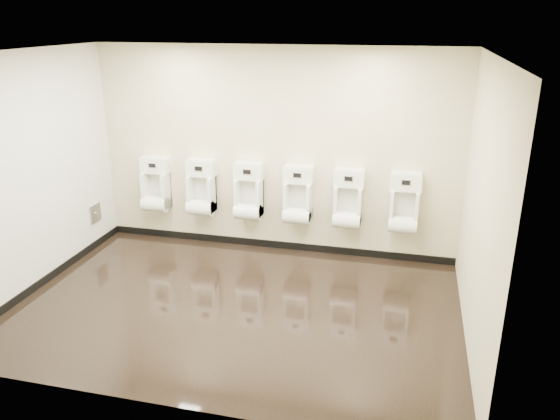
% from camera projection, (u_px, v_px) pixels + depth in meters
% --- Properties ---
extents(ground, '(5.00, 3.50, 0.00)m').
position_uv_depth(ground, '(236.00, 306.00, 6.25)').
color(ground, black).
rests_on(ground, ground).
extents(ceiling, '(5.00, 3.50, 0.00)m').
position_uv_depth(ceiling, '(229.00, 53.00, 5.30)').
color(ceiling, silver).
extents(back_wall, '(5.00, 0.02, 2.80)m').
position_uv_depth(back_wall, '(274.00, 152.00, 7.38)').
color(back_wall, beige).
rests_on(back_wall, ground).
extents(front_wall, '(5.00, 0.02, 2.80)m').
position_uv_depth(front_wall, '(161.00, 257.00, 4.18)').
color(front_wall, beige).
rests_on(front_wall, ground).
extents(left_wall, '(0.02, 3.50, 2.80)m').
position_uv_depth(left_wall, '(28.00, 175.00, 6.34)').
color(left_wall, beige).
rests_on(left_wall, ground).
extents(right_wall, '(0.02, 3.50, 2.80)m').
position_uv_depth(right_wall, '(481.00, 209.00, 5.22)').
color(right_wall, beige).
rests_on(right_wall, ground).
extents(tile_overlay_left, '(0.01, 3.50, 2.80)m').
position_uv_depth(tile_overlay_left, '(29.00, 175.00, 6.33)').
color(tile_overlay_left, white).
rests_on(tile_overlay_left, ground).
extents(skirting_back, '(5.00, 0.02, 0.10)m').
position_uv_depth(skirting_back, '(274.00, 244.00, 7.82)').
color(skirting_back, black).
rests_on(skirting_back, ground).
extents(skirting_left, '(0.02, 3.50, 0.10)m').
position_uv_depth(skirting_left, '(46.00, 279.00, 6.79)').
color(skirting_left, black).
rests_on(skirting_left, ground).
extents(access_panel, '(0.04, 0.25, 0.25)m').
position_uv_depth(access_panel, '(95.00, 213.00, 7.73)').
color(access_panel, '#9E9EA3').
rests_on(access_panel, left_wall).
extents(urinal_0, '(0.41, 0.31, 0.77)m').
position_uv_depth(urinal_0, '(156.00, 188.00, 7.84)').
color(urinal_0, white).
rests_on(urinal_0, back_wall).
extents(urinal_1, '(0.41, 0.31, 0.77)m').
position_uv_depth(urinal_1, '(201.00, 192.00, 7.68)').
color(urinal_1, white).
rests_on(urinal_1, back_wall).
extents(urinal_2, '(0.41, 0.31, 0.77)m').
position_uv_depth(urinal_2, '(249.00, 195.00, 7.53)').
color(urinal_2, white).
rests_on(urinal_2, back_wall).
extents(urinal_3, '(0.41, 0.31, 0.77)m').
position_uv_depth(urinal_3, '(298.00, 199.00, 7.37)').
color(urinal_3, white).
rests_on(urinal_3, back_wall).
extents(urinal_4, '(0.41, 0.31, 0.77)m').
position_uv_depth(urinal_4, '(348.00, 203.00, 7.22)').
color(urinal_4, white).
rests_on(urinal_4, back_wall).
extents(urinal_5, '(0.41, 0.31, 0.77)m').
position_uv_depth(urinal_5, '(404.00, 207.00, 7.05)').
color(urinal_5, white).
rests_on(urinal_5, back_wall).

